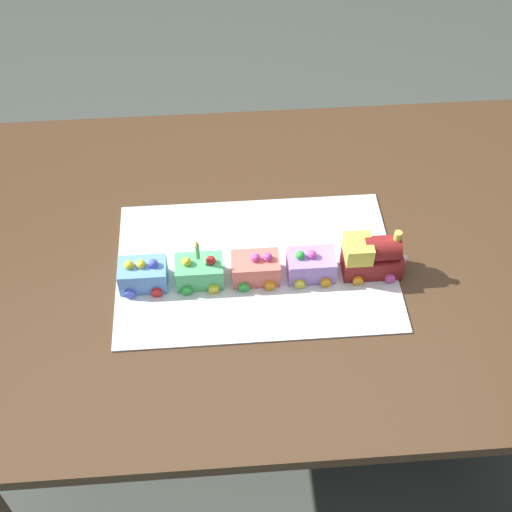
% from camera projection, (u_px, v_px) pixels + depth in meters
% --- Properties ---
extents(ground_plane, '(8.00, 8.00, 0.00)m').
position_uv_depth(ground_plane, '(270.00, 413.00, 2.11)').
color(ground_plane, '#474C44').
extents(dining_table, '(1.40, 1.00, 0.74)m').
position_uv_depth(dining_table, '(274.00, 280.00, 1.64)').
color(dining_table, '#4C331E').
rests_on(dining_table, ground).
extents(cake_board, '(0.60, 0.40, 0.00)m').
position_uv_depth(cake_board, '(256.00, 266.00, 1.52)').
color(cake_board, silver).
rests_on(cake_board, dining_table).
extents(cake_locomotive, '(0.14, 0.08, 0.12)m').
position_uv_depth(cake_locomotive, '(372.00, 256.00, 1.48)').
color(cake_locomotive, maroon).
rests_on(cake_locomotive, cake_board).
extents(cake_car_hopper_lavender, '(0.10, 0.08, 0.07)m').
position_uv_depth(cake_car_hopper_lavender, '(311.00, 265.00, 1.48)').
color(cake_car_hopper_lavender, '#AD84E0').
rests_on(cake_car_hopper_lavender, cake_board).
extents(cake_car_tanker_coral, '(0.10, 0.08, 0.07)m').
position_uv_depth(cake_car_tanker_coral, '(256.00, 268.00, 1.48)').
color(cake_car_tanker_coral, '#F27260').
rests_on(cake_car_tanker_coral, cake_board).
extents(cake_car_gondola_mint_green, '(0.10, 0.08, 0.07)m').
position_uv_depth(cake_car_gondola_mint_green, '(199.00, 271.00, 1.47)').
color(cake_car_gondola_mint_green, '#59CC7A').
rests_on(cake_car_gondola_mint_green, cake_board).
extents(cake_car_flatbed_sky_blue, '(0.10, 0.08, 0.07)m').
position_uv_depth(cake_car_flatbed_sky_blue, '(143.00, 274.00, 1.47)').
color(cake_car_flatbed_sky_blue, '#669EEA').
rests_on(cake_car_flatbed_sky_blue, cake_board).
extents(birthday_candle, '(0.01, 0.01, 0.05)m').
position_uv_depth(birthday_candle, '(197.00, 250.00, 1.42)').
color(birthday_candle, '#66D872').
rests_on(birthday_candle, cake_car_gondola_mint_green).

